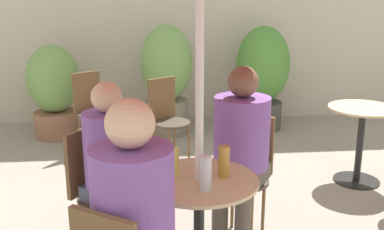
{
  "coord_description": "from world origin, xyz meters",
  "views": [
    {
      "loc": [
        -0.25,
        -2.0,
        1.68
      ],
      "look_at": [
        -0.0,
        0.64,
        0.95
      ],
      "focal_mm": 42.0,
      "sensor_mm": 36.0,
      "label": 1
    }
  ],
  "objects_px": {
    "bistro_chair_0": "(247,165)",
    "beer_glass_2": "(224,161)",
    "beer_glass_0": "(174,162)",
    "bistro_chair_4": "(91,105)",
    "cafe_table_far": "(361,131)",
    "potted_plant_0": "(54,89)",
    "seated_person_0": "(240,144)",
    "bistro_chair_1": "(95,183)",
    "seated_person_1": "(112,159)",
    "potted_plant_2": "(263,74)",
    "bistro_chair_5": "(167,113)",
    "seated_person_2": "(135,218)",
    "beer_glass_1": "(205,173)",
    "cafe_table_near": "(199,213)",
    "potted_plant_1": "(167,76)"
  },
  "relations": [
    {
      "from": "potted_plant_2",
      "to": "seated_person_1",
      "type": "bearing_deg",
      "value": -120.01
    },
    {
      "from": "bistro_chair_4",
      "to": "potted_plant_1",
      "type": "xyz_separation_m",
      "value": [
        0.83,
        0.62,
        0.19
      ]
    },
    {
      "from": "beer_glass_1",
      "to": "potted_plant_2",
      "type": "xyz_separation_m",
      "value": [
        1.12,
        3.3,
        -0.09
      ]
    },
    {
      "from": "seated_person_2",
      "to": "potted_plant_0",
      "type": "relative_size",
      "value": 1.16
    },
    {
      "from": "seated_person_2",
      "to": "beer_glass_1",
      "type": "bearing_deg",
      "value": -100.75
    },
    {
      "from": "bistro_chair_4",
      "to": "bistro_chair_5",
      "type": "relative_size",
      "value": 1.0
    },
    {
      "from": "potted_plant_1",
      "to": "bistro_chair_4",
      "type": "bearing_deg",
      "value": -143.42
    },
    {
      "from": "cafe_table_near",
      "to": "bistro_chair_1",
      "type": "height_order",
      "value": "bistro_chair_1"
    },
    {
      "from": "cafe_table_far",
      "to": "seated_person_0",
      "type": "height_order",
      "value": "seated_person_0"
    },
    {
      "from": "bistro_chair_0",
      "to": "beer_glass_0",
      "type": "distance_m",
      "value": 0.81
    },
    {
      "from": "potted_plant_0",
      "to": "seated_person_0",
      "type": "bearing_deg",
      "value": -56.28
    },
    {
      "from": "seated_person_0",
      "to": "potted_plant_1",
      "type": "distance_m",
      "value": 2.59
    },
    {
      "from": "bistro_chair_4",
      "to": "potted_plant_0",
      "type": "height_order",
      "value": "potted_plant_0"
    },
    {
      "from": "potted_plant_1",
      "to": "potted_plant_2",
      "type": "bearing_deg",
      "value": 4.79
    },
    {
      "from": "bistro_chair_4",
      "to": "bistro_chair_5",
      "type": "xyz_separation_m",
      "value": [
        0.79,
        -0.41,
        0.0
      ]
    },
    {
      "from": "bistro_chair_1",
      "to": "bistro_chair_5",
      "type": "relative_size",
      "value": 1.0
    },
    {
      "from": "beer_glass_1",
      "to": "potted_plant_2",
      "type": "distance_m",
      "value": 3.49
    },
    {
      "from": "bistro_chair_0",
      "to": "bistro_chair_5",
      "type": "bearing_deg",
      "value": 142.79
    },
    {
      "from": "bistro_chair_0",
      "to": "seated_person_0",
      "type": "relative_size",
      "value": 0.7
    },
    {
      "from": "cafe_table_far",
      "to": "beer_glass_0",
      "type": "bearing_deg",
      "value": -141.85
    },
    {
      "from": "cafe_table_far",
      "to": "potted_plant_0",
      "type": "relative_size",
      "value": 0.64
    },
    {
      "from": "bistro_chair_4",
      "to": "beer_glass_0",
      "type": "relative_size",
      "value": 5.3
    },
    {
      "from": "seated_person_0",
      "to": "seated_person_1",
      "type": "bearing_deg",
      "value": -135.09
    },
    {
      "from": "bistro_chair_5",
      "to": "seated_person_2",
      "type": "relative_size",
      "value": 0.68
    },
    {
      "from": "bistro_chair_4",
      "to": "beer_glass_0",
      "type": "height_order",
      "value": "bistro_chair_4"
    },
    {
      "from": "seated_person_1",
      "to": "beer_glass_0",
      "type": "relative_size",
      "value": 7.23
    },
    {
      "from": "bistro_chair_1",
      "to": "seated_person_1",
      "type": "xyz_separation_m",
      "value": [
        0.11,
        -0.08,
        0.18
      ]
    },
    {
      "from": "beer_glass_0",
      "to": "bistro_chair_4",
      "type": "bearing_deg",
      "value": 107.44
    },
    {
      "from": "cafe_table_far",
      "to": "seated_person_1",
      "type": "xyz_separation_m",
      "value": [
        -2.11,
        -1.09,
        0.22
      ]
    },
    {
      "from": "beer_glass_1",
      "to": "cafe_table_near",
      "type": "bearing_deg",
      "value": 97.25
    },
    {
      "from": "bistro_chair_1",
      "to": "bistro_chair_4",
      "type": "bearing_deg",
      "value": 41.23
    },
    {
      "from": "bistro_chair_1",
      "to": "potted_plant_2",
      "type": "height_order",
      "value": "potted_plant_2"
    },
    {
      "from": "seated_person_0",
      "to": "beer_glass_1",
      "type": "height_order",
      "value": "seated_person_0"
    },
    {
      "from": "beer_glass_0",
      "to": "potted_plant_2",
      "type": "distance_m",
      "value": 3.36
    },
    {
      "from": "bistro_chair_4",
      "to": "seated_person_0",
      "type": "height_order",
      "value": "seated_person_0"
    },
    {
      "from": "beer_glass_0",
      "to": "potted_plant_2",
      "type": "bearing_deg",
      "value": 67.73
    },
    {
      "from": "beer_glass_1",
      "to": "bistro_chair_5",
      "type": "bearing_deg",
      "value": 92.99
    },
    {
      "from": "beer_glass_2",
      "to": "potted_plant_2",
      "type": "xyz_separation_m",
      "value": [
        1.0,
        3.13,
        -0.09
      ]
    },
    {
      "from": "bistro_chair_0",
      "to": "potted_plant_2",
      "type": "xyz_separation_m",
      "value": [
        0.74,
        2.55,
        0.17
      ]
    },
    {
      "from": "seated_person_0",
      "to": "potted_plant_0",
      "type": "bearing_deg",
      "value": 157.26
    },
    {
      "from": "seated_person_2",
      "to": "potted_plant_2",
      "type": "xyz_separation_m",
      "value": [
        1.47,
        3.65,
        -0.05
      ]
    },
    {
      "from": "potted_plant_0",
      "to": "beer_glass_1",
      "type": "bearing_deg",
      "value": -66.31
    },
    {
      "from": "bistro_chair_5",
      "to": "potted_plant_0",
      "type": "bearing_deg",
      "value": 108.32
    },
    {
      "from": "bistro_chair_5",
      "to": "beer_glass_0",
      "type": "xyz_separation_m",
      "value": [
        -0.04,
        -1.99,
        0.26
      ]
    },
    {
      "from": "bistro_chair_0",
      "to": "beer_glass_2",
      "type": "bearing_deg",
      "value": -80.77
    },
    {
      "from": "bistro_chair_0",
      "to": "bistro_chair_1",
      "type": "relative_size",
      "value": 1.0
    },
    {
      "from": "cafe_table_near",
      "to": "bistro_chair_4",
      "type": "bearing_deg",
      "value": 109.88
    },
    {
      "from": "cafe_table_near",
      "to": "potted_plant_1",
      "type": "bearing_deg",
      "value": 91.0
    },
    {
      "from": "seated_person_1",
      "to": "potted_plant_2",
      "type": "xyz_separation_m",
      "value": [
        1.63,
        2.83,
        -0.01
      ]
    },
    {
      "from": "bistro_chair_5",
      "to": "potted_plant_2",
      "type": "distance_m",
      "value": 1.68
    }
  ]
}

